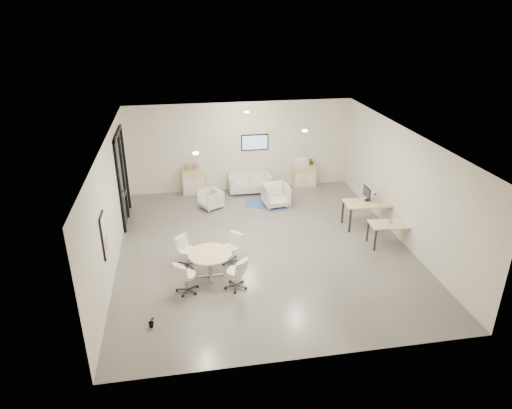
{
  "coord_description": "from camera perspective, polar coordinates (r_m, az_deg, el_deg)",
  "views": [
    {
      "loc": [
        -2.13,
        -11.13,
        6.38
      ],
      "look_at": [
        -0.15,
        0.4,
        1.15
      ],
      "focal_mm": 32.0,
      "sensor_mm": 36.0,
      "label": 1
    }
  ],
  "objects": [
    {
      "name": "armchair_right",
      "position": [
        15.4,
        2.49,
        1.3
      ],
      "size": [
        0.88,
        0.84,
        0.84
      ],
      "primitive_type": "imported",
      "rotation": [
        0.0,
        0.0,
        0.1
      ],
      "color": "beige",
      "rests_on": "room_shell"
    },
    {
      "name": "plant_cabinet",
      "position": [
        16.97,
        6.98,
        5.28
      ],
      "size": [
        0.3,
        0.32,
        0.22
      ],
      "primitive_type": "imported",
      "rotation": [
        0.0,
        0.0,
        0.17
      ],
      "color": "#3F7F3F",
      "rests_on": "sideboard_right"
    },
    {
      "name": "desk_rear",
      "position": [
        14.29,
        13.96,
        -0.04
      ],
      "size": [
        1.55,
        0.83,
        0.79
      ],
      "rotation": [
        0.0,
        0.0,
        -0.05
      ],
      "color": "#D1B87E",
      "rests_on": "room_shell"
    },
    {
      "name": "desk_front",
      "position": [
        13.42,
        16.63,
        -2.55
      ],
      "size": [
        1.31,
        0.73,
        0.66
      ],
      "rotation": [
        0.0,
        0.0,
        -0.08
      ],
      "color": "#D1B87E",
      "rests_on": "room_shell"
    },
    {
      "name": "meeting_chairs",
      "position": [
        11.54,
        -5.74,
        -7.18
      ],
      "size": [
        2.02,
        2.02,
        0.82
      ],
      "color": "white",
      "rests_on": "room_shell"
    },
    {
      "name": "armchair_left",
      "position": [
        15.31,
        -5.7,
        0.76
      ],
      "size": [
        0.88,
        0.89,
        0.69
      ],
      "primitive_type": "imported",
      "rotation": [
        0.0,
        0.0,
        -1.04
      ],
      "color": "beige",
      "rests_on": "room_shell"
    },
    {
      "name": "room_shell",
      "position": [
        12.3,
        1.01,
        1.23
      ],
      "size": [
        9.6,
        10.6,
        4.8
      ],
      "color": "#595651",
      "rests_on": "ground"
    },
    {
      "name": "glass_door",
      "position": [
        14.6,
        -16.36,
        3.57
      ],
      "size": [
        0.09,
        1.9,
        2.85
      ],
      "color": "black",
      "rests_on": "room_shell"
    },
    {
      "name": "loveseat",
      "position": [
        16.58,
        -0.8,
        2.62
      ],
      "size": [
        1.53,
        0.78,
        0.57
      ],
      "rotation": [
        0.0,
        0.0,
        -0.01
      ],
      "color": "beige",
      "rests_on": "room_shell"
    },
    {
      "name": "plant_floor",
      "position": [
        10.31,
        -12.88,
        -14.42
      ],
      "size": [
        0.2,
        0.3,
        0.12
      ],
      "primitive_type": "imported",
      "rotation": [
        0.0,
        0.0,
        0.19
      ],
      "color": "#3F7F3F",
      "rests_on": "room_shell"
    },
    {
      "name": "monitor",
      "position": [
        14.28,
        13.71,
        1.35
      ],
      "size": [
        0.2,
        0.5,
        0.44
      ],
      "color": "black",
      "rests_on": "desk_rear"
    },
    {
      "name": "printer",
      "position": [
        16.88,
        5.68,
        5.36
      ],
      "size": [
        0.49,
        0.42,
        0.31
      ],
      "rotation": [
        0.0,
        0.0,
        0.14
      ],
      "color": "white",
      "rests_on": "sideboard_right"
    },
    {
      "name": "cup",
      "position": [
        13.41,
        16.39,
        -1.91
      ],
      "size": [
        0.14,
        0.12,
        0.13
      ],
      "primitive_type": "imported",
      "rotation": [
        0.0,
        0.0,
        0.14
      ],
      "color": "white",
      "rests_on": "desk_front"
    },
    {
      "name": "blue_rug",
      "position": [
        15.72,
        1.32,
        0.18
      ],
      "size": [
        1.64,
        1.33,
        0.01
      ],
      "primitive_type": "cube",
      "rotation": [
        0.0,
        0.0,
        -0.31
      ],
      "color": "#2D4989",
      "rests_on": "room_shell"
    },
    {
      "name": "ceiling_spots",
      "position": [
        12.53,
        -0.56,
        9.31
      ],
      "size": [
        3.14,
        4.14,
        0.03
      ],
      "color": "#FFEAC6",
      "rests_on": "room_shell"
    },
    {
      "name": "books",
      "position": [
        16.3,
        -8.03,
        4.69
      ],
      "size": [
        0.47,
        0.14,
        0.22
      ],
      "color": "red",
      "rests_on": "sideboard_left"
    },
    {
      "name": "wall_tv",
      "position": [
        16.48,
        -0.16,
        7.78
      ],
      "size": [
        0.98,
        0.06,
        0.58
      ],
      "color": "black",
      "rests_on": "room_shell"
    },
    {
      "name": "artwork",
      "position": [
        10.84,
        -18.46,
        -3.72
      ],
      "size": [
        0.05,
        0.54,
        1.04
      ],
      "color": "black",
      "rests_on": "room_shell"
    },
    {
      "name": "sideboard_right",
      "position": [
        17.11,
        6.05,
        3.58
      ],
      "size": [
        0.85,
        0.41,
        0.85
      ],
      "color": "#D1B87E",
      "rests_on": "room_shell"
    },
    {
      "name": "round_table",
      "position": [
        11.45,
        -5.77,
        -6.45
      ],
      "size": [
        1.1,
        1.1,
        0.67
      ],
      "color": "#D1B87E",
      "rests_on": "room_shell"
    },
    {
      "name": "sideboard_left",
      "position": [
        16.5,
        -7.78,
        2.83
      ],
      "size": [
        0.82,
        0.42,
        0.92
      ],
      "color": "#D1B87E",
      "rests_on": "room_shell"
    }
  ]
}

